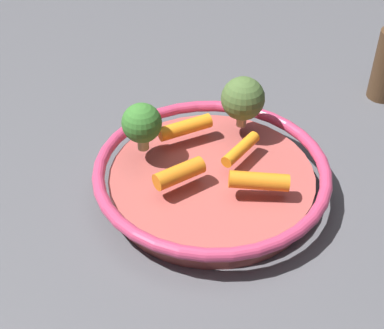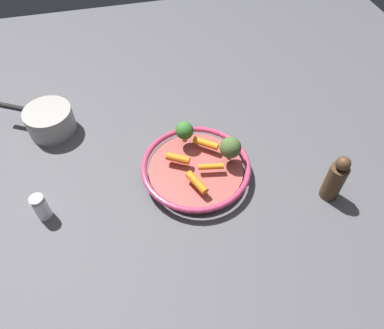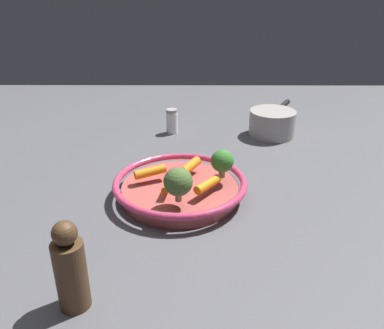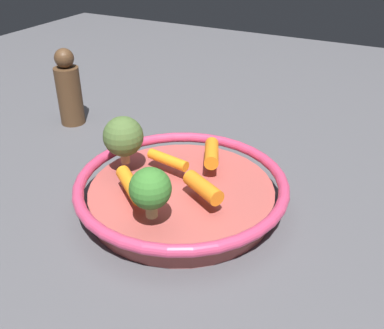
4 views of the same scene
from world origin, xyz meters
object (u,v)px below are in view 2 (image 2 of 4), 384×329
object	(u,v)px
baby_carrot_near_rim	(206,143)
salt_shaker	(41,207)
serving_bowl	(196,169)
broccoli_floret_mid	(185,131)
broccoli_floret_large	(230,148)
baby_carrot_center	(178,158)
pepper_mill	(335,179)
saucepan	(50,121)
baby_carrot_back	(211,167)
baby_carrot_left	(197,182)

from	to	relation	value
baby_carrot_near_rim	salt_shaker	size ratio (longest dim) A/B	0.93
serving_bowl	broccoli_floret_mid	xyz separation A→B (m)	(0.09, 0.01, 0.06)
serving_bowl	broccoli_floret_large	xyz separation A→B (m)	(0.00, -0.09, 0.06)
baby_carrot_near_rim	baby_carrot_center	xyz separation A→B (m)	(-0.03, 0.08, 0.00)
serving_bowl	broccoli_floret_large	size ratio (longest dim) A/B	4.17
pepper_mill	salt_shaker	bearing A→B (deg)	81.54
baby_carrot_center	saucepan	bearing A→B (deg)	53.89
baby_carrot_near_rim	saucepan	bearing A→B (deg)	63.62
pepper_mill	baby_carrot_center	bearing A→B (deg)	65.33
salt_shaker	saucepan	distance (m)	0.30
baby_carrot_center	pepper_mill	bearing A→B (deg)	-114.67
salt_shaker	pepper_mill	bearing A→B (deg)	-98.46
baby_carrot_center	salt_shaker	distance (m)	0.35
baby_carrot_near_rim	baby_carrot_back	xyz separation A→B (m)	(-0.08, 0.01, -0.00)
baby_carrot_center	saucepan	xyz separation A→B (m)	(0.24, 0.33, -0.02)
broccoli_floret_large	saucepan	xyz separation A→B (m)	(0.26, 0.46, -0.04)
baby_carrot_near_rim	baby_carrot_center	size ratio (longest dim) A/B	1.14
baby_carrot_near_rim	broccoli_floret_large	xyz separation A→B (m)	(-0.06, -0.05, 0.03)
saucepan	pepper_mill	bearing A→B (deg)	-120.50
broccoli_floret_large	saucepan	world-z (taller)	broccoli_floret_large
broccoli_floret_mid	salt_shaker	distance (m)	0.40
serving_bowl	baby_carrot_left	xyz separation A→B (m)	(-0.06, 0.01, 0.03)
saucepan	baby_carrot_center	bearing A→B (deg)	-126.11
baby_carrot_near_rim	baby_carrot_left	size ratio (longest dim) A/B	1.03
baby_carrot_back	broccoli_floret_large	bearing A→B (deg)	-67.95
baby_carrot_left	baby_carrot_back	distance (m)	0.06
broccoli_floret_mid	serving_bowl	bearing A→B (deg)	-173.95
baby_carrot_back	saucepan	xyz separation A→B (m)	(0.28, 0.40, -0.01)
baby_carrot_back	baby_carrot_center	bearing A→B (deg)	59.87
baby_carrot_left	broccoli_floret_mid	xyz separation A→B (m)	(0.15, -0.00, 0.03)
broccoli_floret_mid	pepper_mill	bearing A→B (deg)	-125.56
broccoli_floret_large	baby_carrot_near_rim	bearing A→B (deg)	40.55
pepper_mill	saucepan	world-z (taller)	pepper_mill
baby_carrot_center	baby_carrot_back	xyz separation A→B (m)	(-0.04, -0.08, -0.00)
salt_shaker	pepper_mill	world-z (taller)	pepper_mill
baby_carrot_left	broccoli_floret_large	distance (m)	0.12
serving_bowl	baby_carrot_left	distance (m)	0.07
baby_carrot_back	broccoli_floret_mid	bearing A→B (deg)	21.15
broccoli_floret_mid	broccoli_floret_large	bearing A→B (deg)	-131.82
baby_carrot_left	pepper_mill	size ratio (longest dim) A/B	0.47
baby_carrot_near_rim	pepper_mill	bearing A→B (deg)	-126.15
saucepan	broccoli_floret_mid	bearing A→B (deg)	-115.50
pepper_mill	baby_carrot_near_rim	bearing A→B (deg)	53.85
baby_carrot_center	salt_shaker	size ratio (longest dim) A/B	0.82
broccoli_floret_mid	baby_carrot_back	bearing A→B (deg)	-158.85
baby_carrot_left	saucepan	xyz separation A→B (m)	(0.32, 0.35, -0.01)
serving_bowl	baby_carrot_center	world-z (taller)	baby_carrot_center
broccoli_floret_large	saucepan	distance (m)	0.53
serving_bowl	baby_carrot_left	world-z (taller)	baby_carrot_left
baby_carrot_near_rim	baby_carrot_center	bearing A→B (deg)	112.88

